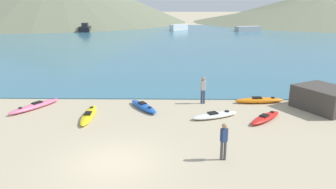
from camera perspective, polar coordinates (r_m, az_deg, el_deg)
name	(u,v)px	position (r m, az deg, el deg)	size (l,w,h in m)	color
ground_plane	(114,162)	(13.59, -9.44, -11.46)	(400.00, 400.00, 0.00)	tan
bay_water	(160,39)	(55.93, -1.46, 9.56)	(160.00, 70.00, 0.06)	teal
far_hill_midleft	(300,9)	(117.44, 22.00, 13.71)	(57.41, 57.41, 7.98)	#6B7056
far_hill_midright	(322,10)	(114.02, 25.19, 13.11)	(78.78, 78.78, 7.10)	#6B7056
kayak_on_sand_0	(89,115)	(18.71, -13.65, -3.47)	(0.84, 3.40, 0.32)	yellow
kayak_on_sand_1	(265,118)	(18.51, 16.59, -3.88)	(2.37, 2.48, 0.33)	red
kayak_on_sand_2	(35,106)	(21.20, -22.17, -1.87)	(2.31, 3.33, 0.36)	#E5668C
kayak_on_sand_3	(215,115)	(18.32, 8.16, -3.59)	(2.87, 1.81, 0.32)	white
kayak_on_sand_4	(143,106)	(19.60, -4.30, -2.07)	(2.11, 2.80, 0.37)	blue
kayak_on_sand_5	(259,100)	(21.52, 15.60, -0.97)	(3.20, 0.95, 0.38)	orange
person_near_foreground	(224,139)	(13.37, 9.70, -7.67)	(0.32, 0.26, 1.57)	#4C4C4C
person_near_waterline	(203,88)	(20.50, 6.13, 1.08)	(0.35, 0.24, 1.72)	#384260
moored_boat_0	(179,27)	(73.83, 1.89, 11.62)	(4.17, 4.33, 1.30)	white
moored_boat_1	(86,28)	(72.95, -14.16, 11.10)	(2.61, 5.35, 1.83)	black
moored_boat_2	(248,29)	(73.42, 13.73, 11.06)	(5.71, 3.50, 1.04)	#B2B2B7
shoreline_rock	(324,99)	(21.41, 25.57, -0.64)	(2.45, 3.06, 1.35)	#423D38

